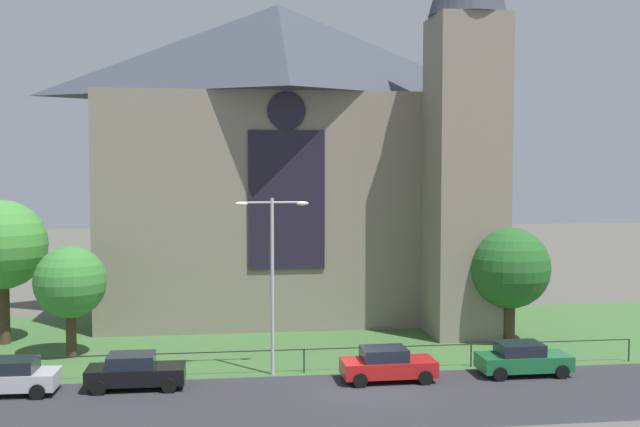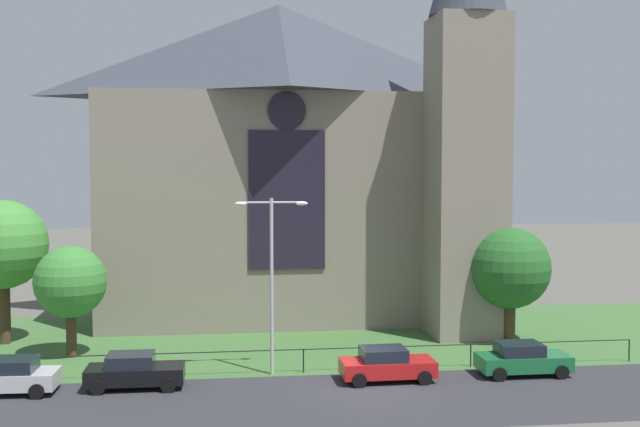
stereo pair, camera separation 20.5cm
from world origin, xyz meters
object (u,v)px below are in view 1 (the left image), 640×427
(tree_left_far, at_px, (2,246))
(parked_car_red, at_px, (387,364))
(parked_car_silver, at_px, (8,377))
(tree_right_near, at_px, (510,268))
(parked_car_black, at_px, (135,371))
(church_building, at_px, (291,156))
(streetlamp_near, at_px, (272,263))
(tree_left_near, at_px, (70,283))
(parked_car_green, at_px, (523,359))

(tree_left_far, bearing_deg, parked_car_red, -27.52)
(parked_car_silver, bearing_deg, tree_left_far, -72.25)
(tree_right_near, distance_m, tree_left_far, 27.66)
(tree_right_near, bearing_deg, parked_car_black, -161.30)
(tree_left_far, relative_size, parked_car_red, 1.85)
(church_building, xyz_separation_m, streetlamp_near, (-2.25, -14.44, -5.06))
(tree_left_near, height_order, parked_car_silver, tree_left_near)
(parked_car_red, bearing_deg, parked_car_green, 0.41)
(tree_left_far, xyz_separation_m, parked_car_black, (7.96, -9.66, -4.62))
(church_building, relative_size, streetlamp_near, 3.17)
(parked_car_black, xyz_separation_m, parked_car_green, (17.57, -0.13, 0.00))
(tree_right_near, xyz_separation_m, streetlamp_near, (-13.40, -5.13, 1.17))
(tree_right_near, bearing_deg, church_building, 140.14)
(tree_left_far, bearing_deg, church_building, 20.97)
(tree_right_near, height_order, streetlamp_near, streetlamp_near)
(streetlamp_near, relative_size, parked_car_silver, 1.92)
(parked_car_silver, bearing_deg, church_building, -127.83)
(tree_left_near, xyz_separation_m, streetlamp_near, (9.86, -4.62, 1.42))
(parked_car_silver, bearing_deg, tree_right_near, -162.32)
(tree_left_near, relative_size, parked_car_green, 1.34)
(tree_left_far, bearing_deg, streetlamp_near, -30.22)
(streetlamp_near, distance_m, parked_car_green, 12.42)
(parked_car_black, distance_m, parked_car_red, 11.14)
(parked_car_black, bearing_deg, parked_car_red, -0.95)
(church_building, xyz_separation_m, tree_left_near, (-12.11, -9.82, -6.47))
(tree_left_far, relative_size, parked_car_green, 1.86)
(church_building, height_order, streetlamp_near, church_building)
(streetlamp_near, distance_m, parked_car_red, 6.96)
(streetlamp_near, relative_size, parked_car_green, 1.95)
(parked_car_silver, xyz_separation_m, parked_car_green, (22.80, 0.07, 0.00))
(tree_left_far, distance_m, streetlamp_near, 16.27)
(streetlamp_near, bearing_deg, parked_car_green, -7.96)
(tree_left_far, bearing_deg, parked_car_green, -20.98)
(streetlamp_near, xyz_separation_m, parked_car_black, (-6.10, -1.47, -4.47))
(streetlamp_near, xyz_separation_m, parked_car_green, (11.47, -1.60, -4.47))
(streetlamp_near, bearing_deg, parked_car_silver, -171.59)
(parked_car_black, relative_size, parked_car_red, 1.00)
(church_building, relative_size, parked_car_silver, 6.09)
(tree_left_near, height_order, tree_left_far, tree_left_far)
(tree_left_near, distance_m, parked_car_red, 16.49)
(church_building, distance_m, tree_left_far, 18.14)
(streetlamp_near, bearing_deg, tree_left_far, 149.78)
(parked_car_black, bearing_deg, tree_left_far, 130.02)
(tree_right_near, height_order, parked_car_black, tree_right_near)
(parked_car_green, bearing_deg, tree_left_near, 163.52)
(streetlamp_near, bearing_deg, church_building, 81.14)
(parked_car_red, bearing_deg, church_building, 98.77)
(tree_left_far, bearing_deg, parked_car_silver, -74.55)
(tree_left_near, relative_size, parked_car_silver, 1.32)
(streetlamp_near, xyz_separation_m, parked_car_red, (5.04, -1.76, -4.47))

